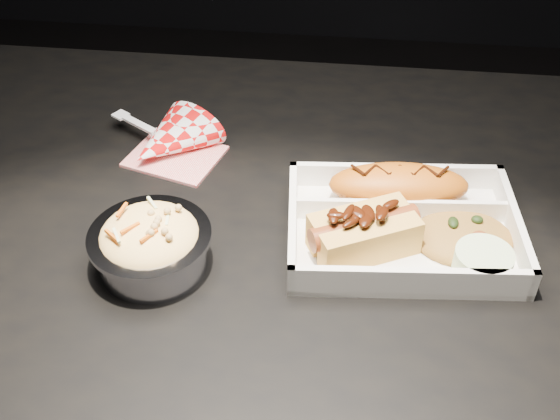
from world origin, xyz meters
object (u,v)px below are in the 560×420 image
Objects in this scene: food_tray at (402,231)px; dining_table at (271,289)px; hotdog at (364,231)px; foil_coleslaw_cup at (150,243)px; fried_pastry at (399,185)px; napkin_fork at (168,142)px.

dining_table is at bearing 178.97° from food_tray.
hotdog is 0.97× the size of foil_coleslaw_cup.
fried_pastry is 0.98× the size of napkin_fork.
fried_pastry reaches higher than food_tray.
napkin_fork is (-0.29, 0.13, 0.01)m from food_tray.
fried_pastry is 1.25× the size of foil_coleslaw_cup.
hotdog reaches higher than fried_pastry.
fried_pastry is at bearing 39.44° from hotdog.
hotdog is (0.10, -0.02, 0.12)m from dining_table.
hotdog is at bearing -113.73° from fried_pastry.
dining_table is at bearing 141.91° from hotdog.
napkin_fork is at bearing 120.72° from hotdog.
foil_coleslaw_cup is 0.21m from napkin_fork.
hotdog reaches higher than dining_table.
dining_table is 0.18m from food_tray.
food_tray is at bearing 8.97° from hotdog.
food_tray is 0.32m from napkin_fork.
fried_pastry is 0.29m from foil_coleslaw_cup.
dining_table is 0.23m from napkin_fork.
dining_table is 9.63× the size of hotdog.
dining_table is 0.20m from fried_pastry.
napkin_fork is at bearing 165.58° from fried_pastry.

